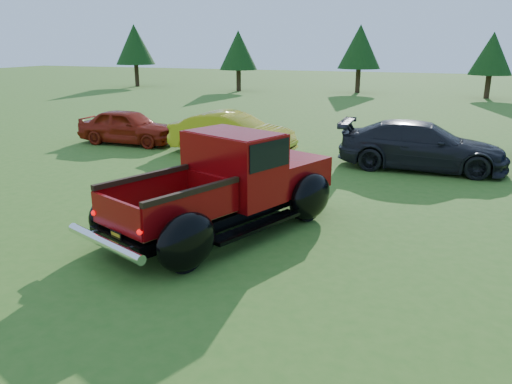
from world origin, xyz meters
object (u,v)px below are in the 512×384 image
tree_far_west (135,45)px  tree_west (238,50)px  show_car_yellow (232,133)px  show_car_grey (422,146)px  show_car_red (128,126)px  tree_mid_left (360,47)px  pickup_truck (234,182)px  tree_mid_right (492,54)px

tree_far_west → tree_west: (10.00, -1.00, -0.41)m
show_car_yellow → show_car_grey: show_car_grey is taller
tree_west → show_car_red: (4.21, -21.19, -2.46)m
tree_far_west → tree_west: 10.06m
tree_mid_left → show_car_red: bearing=-101.7°
tree_far_west → show_car_red: 26.51m
tree_far_west → show_car_grey: bearing=-42.2°
pickup_truck → tree_mid_left: bearing=116.6°
show_car_red → tree_mid_right: bearing=-32.7°
tree_mid_left → tree_mid_right: tree_mid_left is taller
tree_far_west → tree_mid_left: (19.00, 1.00, -0.14)m
tree_west → tree_mid_right: 18.03m
tree_far_west → tree_mid_right: 28.01m
show_car_grey → tree_mid_left: bearing=13.2°
tree_far_west → tree_mid_right: bearing=-0.0°
pickup_truck → show_car_grey: (3.38, 6.52, -0.23)m
tree_mid_right → pickup_truck: tree_mid_right is taller
tree_mid_left → show_car_grey: tree_mid_left is taller
pickup_truck → show_car_yellow: pickup_truck is taller
tree_west → show_car_red: bearing=-78.8°
tree_mid_left → tree_west: bearing=-167.5°
tree_far_west → tree_mid_right: (28.00, -0.00, -0.55)m
tree_west → show_car_red: size_ratio=1.20×
tree_west → show_car_yellow: size_ratio=1.07×
tree_mid_right → show_car_red: bearing=-121.9°
tree_mid_right → pickup_truck: size_ratio=0.77×
show_car_red → show_car_yellow: 4.39m
tree_west → pickup_truck: size_ratio=0.81×
show_car_red → show_car_yellow: size_ratio=0.89×
show_car_yellow → show_car_grey: (6.20, 0.01, 0.00)m
tree_far_west → show_car_yellow: bearing=-50.4°
tree_mid_right → show_car_yellow: 24.45m
tree_mid_left → show_car_red: 23.83m
show_car_grey → pickup_truck: bearing=152.0°
tree_far_west → tree_mid_right: size_ratio=1.18×
tree_mid_right → tree_mid_left: bearing=173.7°
show_car_red → show_car_grey: 10.58m
show_car_yellow → pickup_truck: bearing=-156.0°
show_car_red → show_car_yellow: show_car_yellow is taller
tree_mid_right → tree_far_west: bearing=180.0°
pickup_truck → show_car_red: 9.90m
tree_far_west → show_car_grey: size_ratio=1.06×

